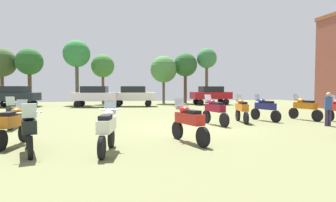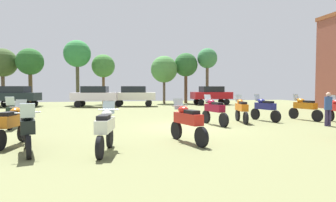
{
  "view_description": "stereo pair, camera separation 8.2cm",
  "coord_description": "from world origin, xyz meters",
  "views": [
    {
      "loc": [
        -3.77,
        -12.97,
        1.88
      ],
      "look_at": [
        0.22,
        6.14,
        0.96
      ],
      "focal_mm": 30.22,
      "sensor_mm": 36.0,
      "label": 1
    },
    {
      "loc": [
        -3.69,
        -12.99,
        1.88
      ],
      "look_at": [
        0.22,
        6.14,
        0.96
      ],
      "focal_mm": 30.22,
      "sensor_mm": 36.0,
      "label": 2
    }
  ],
  "objects": [
    {
      "name": "car_4",
      "position": [
        -5.12,
        14.98,
        1.19
      ],
      "size": [
        4.55,
        2.53,
        2.0
      ],
      "rotation": [
        0.0,
        0.0,
        1.39
      ],
      "color": "black",
      "rests_on": "ground"
    },
    {
      "name": "motorcycle_6",
      "position": [
        3.16,
        0.94,
        0.75
      ],
      "size": [
        0.71,
        2.2,
        1.48
      ],
      "rotation": [
        0.0,
        0.0,
        -0.19
      ],
      "color": "black",
      "rests_on": "ground"
    },
    {
      "name": "motorcycle_12",
      "position": [
        -8.07,
        1.24,
        0.74
      ],
      "size": [
        0.62,
        2.2,
        1.46
      ],
      "rotation": [
        0.0,
        0.0,
        3.19
      ],
      "color": "black",
      "rests_on": "ground"
    },
    {
      "name": "motorcycle_4",
      "position": [
        7.23,
        1.26,
        0.75
      ],
      "size": [
        0.73,
        2.24,
        1.49
      ],
      "rotation": [
        0.0,
        0.0,
        0.21
      ],
      "color": "black",
      "rests_on": "ground"
    },
    {
      "name": "tree_3",
      "position": [
        -12.06,
        19.66,
        4.59
      ],
      "size": [
        2.82,
        2.82,
        6.05
      ],
      "color": "brown",
      "rests_on": "ground"
    },
    {
      "name": "motorcycle_13",
      "position": [
        -1.14,
        -3.83,
        0.75
      ],
      "size": [
        0.82,
        2.21,
        1.48
      ],
      "rotation": [
        0.0,
        0.0,
        0.27
      ],
      "color": "black",
      "rests_on": "ground"
    },
    {
      "name": "ground_plane",
      "position": [
        0.0,
        0.0,
        0.01
      ],
      "size": [
        44.0,
        52.0,
        0.02
      ],
      "color": "olive"
    },
    {
      "name": "tree_1",
      "position": [
        7.74,
        19.39,
        5.28
      ],
      "size": [
        2.39,
        2.39,
        6.58
      ],
      "color": "brown",
      "rests_on": "ground"
    },
    {
      "name": "person_1",
      "position": [
        6.63,
        -1.2,
        0.97
      ],
      "size": [
        0.36,
        0.36,
        1.64
      ],
      "rotation": [
        0.0,
        0.0,
        6.22
      ],
      "color": "#32284C",
      "rests_on": "ground"
    },
    {
      "name": "motorcycle_2",
      "position": [
        4.76,
        1.34,
        0.75
      ],
      "size": [
        0.76,
        2.15,
        1.49
      ],
      "rotation": [
        0.0,
        0.0,
        0.25
      ],
      "color": "black",
      "rests_on": "ground"
    },
    {
      "name": "car_2",
      "position": [
        -12.52,
        16.12,
        1.19
      ],
      "size": [
        4.58,
        2.63,
        2.0
      ],
      "rotation": [
        0.0,
        0.0,
        1.37
      ],
      "color": "black",
      "rests_on": "ground"
    },
    {
      "name": "car_3",
      "position": [
        7.12,
        16.21,
        1.19
      ],
      "size": [
        4.36,
        1.95,
        2.0
      ],
      "rotation": [
        0.0,
        0.0,
        1.61
      ],
      "color": "black",
      "rests_on": "ground"
    },
    {
      "name": "motorcycle_11",
      "position": [
        -5.99,
        -4.42,
        0.73
      ],
      "size": [
        0.8,
        2.06,
        1.45
      ],
      "rotation": [
        0.0,
        0.0,
        3.43
      ],
      "color": "black",
      "rests_on": "ground"
    },
    {
      "name": "car_1",
      "position": [
        -1.38,
        15.25,
        1.19
      ],
      "size": [
        4.53,
        2.46,
        2.0
      ],
      "rotation": [
        0.0,
        0.0,
        1.41
      ],
      "color": "black",
      "rests_on": "ground"
    },
    {
      "name": "motorcycle_9",
      "position": [
        -6.77,
        -3.17,
        0.74
      ],
      "size": [
        0.68,
        2.07,
        1.46
      ],
      "rotation": [
        0.0,
        0.0,
        -0.18
      ],
      "color": "black",
      "rests_on": "ground"
    },
    {
      "name": "tree_2",
      "position": [
        -14.98,
        20.33,
        4.52
      ],
      "size": [
        3.03,
        3.03,
        6.06
      ],
      "color": "brown",
      "rests_on": "ground"
    },
    {
      "name": "tree_5",
      "position": [
        -7.22,
        19.69,
        5.54
      ],
      "size": [
        2.95,
        2.95,
        7.08
      ],
      "color": "#4D4B31",
      "rests_on": "ground"
    },
    {
      "name": "motorcycle_7",
      "position": [
        -3.84,
        -4.76,
        0.73
      ],
      "size": [
        0.68,
        2.06,
        1.45
      ],
      "rotation": [
        0.0,
        0.0,
        -0.17
      ],
      "color": "black",
      "rests_on": "ground"
    },
    {
      "name": "motorcycle_1",
      "position": [
        1.37,
        0.28,
        0.76
      ],
      "size": [
        0.74,
        2.22,
        1.51
      ],
      "rotation": [
        0.0,
        0.0,
        0.22
      ],
      "color": "black",
      "rests_on": "ground"
    },
    {
      "name": "tree_7",
      "position": [
        2.52,
        19.64,
        4.01
      ],
      "size": [
        3.12,
        3.12,
        5.57
      ],
      "color": "brown",
      "rests_on": "ground"
    },
    {
      "name": "tree_6",
      "position": [
        -4.44,
        20.24,
        4.31
      ],
      "size": [
        2.61,
        2.61,
        5.64
      ],
      "color": "brown",
      "rests_on": "ground"
    },
    {
      "name": "tree_4",
      "position": [
        5.19,
        19.77,
        4.55
      ],
      "size": [
        2.8,
        2.8,
        6.0
      ],
      "color": "brown",
      "rests_on": "ground"
    }
  ]
}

